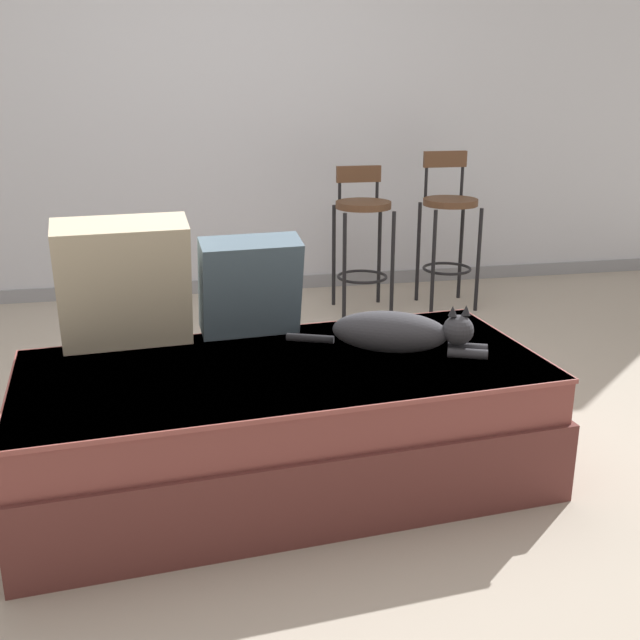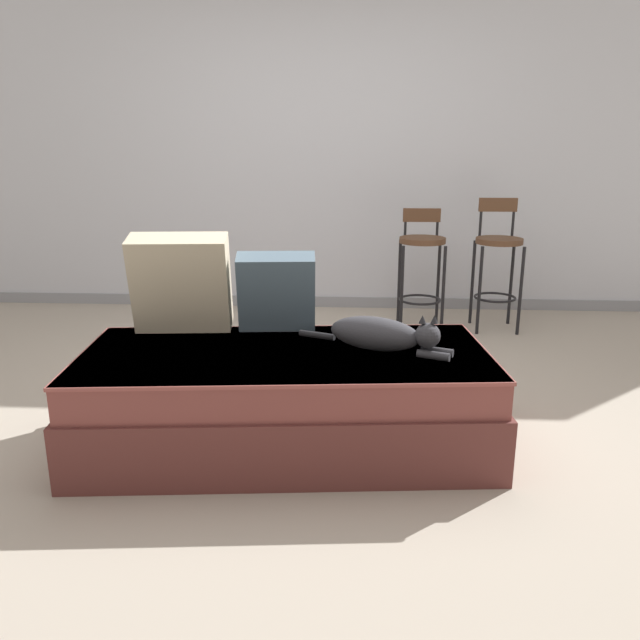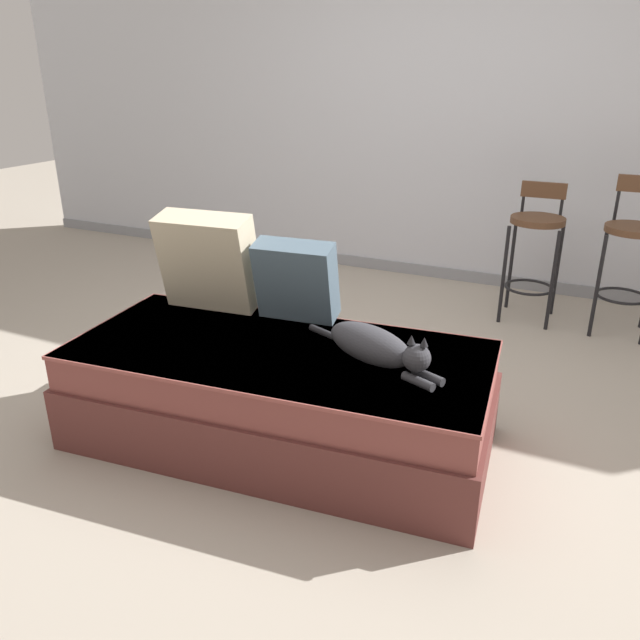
{
  "view_description": "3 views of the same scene",
  "coord_description": "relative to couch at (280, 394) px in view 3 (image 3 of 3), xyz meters",
  "views": [
    {
      "loc": [
        -0.35,
        -2.81,
        1.4
      ],
      "look_at": [
        0.15,
        -0.3,
        0.57
      ],
      "focal_mm": 42.0,
      "sensor_mm": 36.0,
      "label": 1
    },
    {
      "loc": [
        0.31,
        -3.03,
        1.33
      ],
      "look_at": [
        0.15,
        -0.3,
        0.57
      ],
      "focal_mm": 35.0,
      "sensor_mm": 36.0,
      "label": 2
    },
    {
      "loc": [
        1.19,
        -2.54,
        1.59
      ],
      "look_at": [
        0.15,
        -0.3,
        0.57
      ],
      "focal_mm": 35.0,
      "sensor_mm": 36.0,
      "label": 3
    }
  ],
  "objects": [
    {
      "name": "cat",
      "position": [
        0.43,
        0.04,
        0.3
      ],
      "size": [
        0.7,
        0.36,
        0.19
      ],
      "color": "#333338",
      "rests_on": "couch"
    },
    {
      "name": "bar_stool_near_window",
      "position": [
        0.8,
        2.01,
        0.31
      ],
      "size": [
        0.34,
        0.34,
        0.89
      ],
      "color": "black",
      "rests_on": "ground"
    },
    {
      "name": "wall_back_panel",
      "position": [
        0.0,
        2.65,
        1.07
      ],
      "size": [
        8.0,
        0.1,
        2.6
      ],
      "primitive_type": "cube",
      "color": "silver",
      "rests_on": "ground"
    },
    {
      "name": "throw_pillow_middle",
      "position": [
        -0.08,
        0.32,
        0.42
      ],
      "size": [
        0.39,
        0.25,
        0.39
      ],
      "color": "#4C6070",
      "rests_on": "couch"
    },
    {
      "name": "ground_plane",
      "position": [
        0.0,
        0.4,
        -0.23
      ],
      "size": [
        16.0,
        16.0,
        0.0
      ],
      "primitive_type": "plane",
      "color": "#A89E8E",
      "rests_on": "ground"
    },
    {
      "name": "couch",
      "position": [
        0.0,
        0.0,
        0.0
      ],
      "size": [
        1.91,
        1.02,
        0.45
      ],
      "color": "brown",
      "rests_on": "ground"
    },
    {
      "name": "bar_stool_by_doorway",
      "position": [
        1.36,
        2.01,
        0.32
      ],
      "size": [
        0.34,
        0.34,
        0.97
      ],
      "color": "black",
      "rests_on": "ground"
    },
    {
      "name": "wall_baseboard_trim",
      "position": [
        0.0,
        2.6,
        -0.19
      ],
      "size": [
        8.0,
        0.02,
        0.09
      ],
      "primitive_type": "cube",
      "color": "gray",
      "rests_on": "ground"
    },
    {
      "name": "throw_pillow_corner",
      "position": [
        -0.53,
        0.28,
        0.47
      ],
      "size": [
        0.49,
        0.3,
        0.49
      ],
      "color": "beige",
      "rests_on": "couch"
    }
  ]
}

